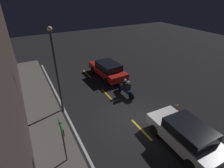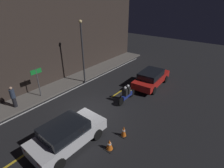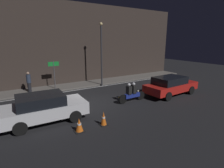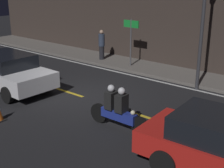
{
  "view_description": "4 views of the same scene",
  "coord_description": "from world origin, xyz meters",
  "px_view_note": "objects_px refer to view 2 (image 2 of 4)",
  "views": [
    {
      "loc": [
        -7.15,
        5.39,
        7.56
      ],
      "look_at": [
        3.04,
        -0.18,
        1.17
      ],
      "focal_mm": 28.0,
      "sensor_mm": 36.0,
      "label": 1
    },
    {
      "loc": [
        -7.3,
        -7.63,
        7.4
      ],
      "look_at": [
        2.46,
        -0.08,
        1.26
      ],
      "focal_mm": 28.0,
      "sensor_mm": 36.0,
      "label": 2
    },
    {
      "loc": [
        -4.53,
        -10.54,
        4.23
      ],
      "look_at": [
        2.16,
        0.37,
        1.02
      ],
      "focal_mm": 28.0,
      "sensor_mm": 36.0,
      "label": 3
    },
    {
      "loc": [
        8.23,
        -8.14,
        4.42
      ],
      "look_at": [
        1.28,
        0.25,
        0.75
      ],
      "focal_mm": 50.0,
      "sensor_mm": 36.0,
      "label": 4
    }
  ],
  "objects_px": {
    "taxi_red": "(151,78)",
    "pedestrian": "(13,97)",
    "traffic_cone_mid": "(124,131)",
    "shop_sign": "(37,77)",
    "sedan_white": "(67,134)",
    "traffic_cone_near": "(109,145)",
    "street_lamp": "(82,50)",
    "motorcycle": "(127,94)"
  },
  "relations": [
    {
      "from": "shop_sign",
      "to": "traffic_cone_mid",
      "type": "bearing_deg",
      "value": -86.76
    },
    {
      "from": "traffic_cone_mid",
      "to": "shop_sign",
      "type": "relative_size",
      "value": 0.3
    },
    {
      "from": "traffic_cone_near",
      "to": "street_lamp",
      "type": "xyz_separation_m",
      "value": [
        4.98,
        6.98,
        2.91
      ]
    },
    {
      "from": "pedestrian",
      "to": "shop_sign",
      "type": "distance_m",
      "value": 2.21
    },
    {
      "from": "taxi_red",
      "to": "pedestrian",
      "type": "xyz_separation_m",
      "value": [
        -9.53,
        6.21,
        0.19
      ]
    },
    {
      "from": "sedan_white",
      "to": "pedestrian",
      "type": "height_order",
      "value": "pedestrian"
    },
    {
      "from": "traffic_cone_near",
      "to": "shop_sign",
      "type": "distance_m",
      "value": 8.06
    },
    {
      "from": "traffic_cone_near",
      "to": "shop_sign",
      "type": "height_order",
      "value": "shop_sign"
    },
    {
      "from": "shop_sign",
      "to": "traffic_cone_near",
      "type": "bearing_deg",
      "value": -96.17
    },
    {
      "from": "taxi_red",
      "to": "traffic_cone_near",
      "type": "height_order",
      "value": "taxi_red"
    },
    {
      "from": "sedan_white",
      "to": "traffic_cone_mid",
      "type": "distance_m",
      "value": 3.21
    },
    {
      "from": "sedan_white",
      "to": "traffic_cone_mid",
      "type": "height_order",
      "value": "sedan_white"
    },
    {
      "from": "sedan_white",
      "to": "traffic_cone_near",
      "type": "height_order",
      "value": "sedan_white"
    },
    {
      "from": "taxi_red",
      "to": "traffic_cone_near",
      "type": "xyz_separation_m",
      "value": [
        -8.34,
        -1.72,
        -0.46
      ]
    },
    {
      "from": "motorcycle",
      "to": "shop_sign",
      "type": "relative_size",
      "value": 0.94
    },
    {
      "from": "traffic_cone_mid",
      "to": "shop_sign",
      "type": "bearing_deg",
      "value": 93.24
    },
    {
      "from": "pedestrian",
      "to": "shop_sign",
      "type": "relative_size",
      "value": 0.68
    },
    {
      "from": "motorcycle",
      "to": "pedestrian",
      "type": "height_order",
      "value": "pedestrian"
    },
    {
      "from": "sedan_white",
      "to": "street_lamp",
      "type": "height_order",
      "value": "street_lamp"
    },
    {
      "from": "taxi_red",
      "to": "shop_sign",
      "type": "relative_size",
      "value": 1.94
    },
    {
      "from": "sedan_white",
      "to": "street_lamp",
      "type": "bearing_deg",
      "value": 40.77
    },
    {
      "from": "pedestrian",
      "to": "shop_sign",
      "type": "bearing_deg",
      "value": -1.52
    },
    {
      "from": "pedestrian",
      "to": "traffic_cone_mid",
      "type": "bearing_deg",
      "value": -72.68
    },
    {
      "from": "taxi_red",
      "to": "pedestrian",
      "type": "relative_size",
      "value": 2.84
    },
    {
      "from": "sedan_white",
      "to": "traffic_cone_near",
      "type": "xyz_separation_m",
      "value": [
        1.15,
        -2.0,
        -0.47
      ]
    },
    {
      "from": "sedan_white",
      "to": "taxi_red",
      "type": "xyz_separation_m",
      "value": [
        9.49,
        -0.28,
        -0.01
      ]
    },
    {
      "from": "traffic_cone_mid",
      "to": "pedestrian",
      "type": "height_order",
      "value": "pedestrian"
    },
    {
      "from": "traffic_cone_mid",
      "to": "pedestrian",
      "type": "bearing_deg",
      "value": 107.32
    },
    {
      "from": "taxi_red",
      "to": "shop_sign",
      "type": "height_order",
      "value": "shop_sign"
    },
    {
      "from": "taxi_red",
      "to": "traffic_cone_near",
      "type": "bearing_deg",
      "value": -170.97
    },
    {
      "from": "motorcycle",
      "to": "pedestrian",
      "type": "bearing_deg",
      "value": 133.95
    },
    {
      "from": "sedan_white",
      "to": "motorcycle",
      "type": "distance_m",
      "value": 5.82
    },
    {
      "from": "motorcycle",
      "to": "traffic_cone_mid",
      "type": "relative_size",
      "value": 3.1
    },
    {
      "from": "pedestrian",
      "to": "shop_sign",
      "type": "height_order",
      "value": "shop_sign"
    },
    {
      "from": "motorcycle",
      "to": "traffic_cone_mid",
      "type": "height_order",
      "value": "motorcycle"
    },
    {
      "from": "traffic_cone_near",
      "to": "street_lamp",
      "type": "height_order",
      "value": "street_lamp"
    },
    {
      "from": "street_lamp",
      "to": "sedan_white",
      "type": "bearing_deg",
      "value": -140.92
    },
    {
      "from": "shop_sign",
      "to": "taxi_red",
      "type": "bearing_deg",
      "value": -39.4
    },
    {
      "from": "taxi_red",
      "to": "pedestrian",
      "type": "height_order",
      "value": "pedestrian"
    },
    {
      "from": "sedan_white",
      "to": "street_lamp",
      "type": "xyz_separation_m",
      "value": [
        6.13,
        4.98,
        2.44
      ]
    },
    {
      "from": "taxi_red",
      "to": "street_lamp",
      "type": "distance_m",
      "value": 6.7
    },
    {
      "from": "sedan_white",
      "to": "motorcycle",
      "type": "relative_size",
      "value": 1.9
    }
  ]
}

